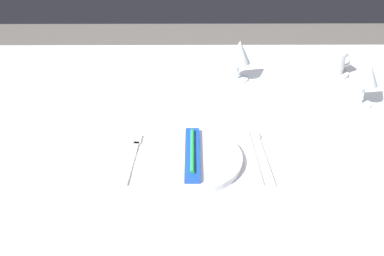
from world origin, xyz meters
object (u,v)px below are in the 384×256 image
toothbrush_package (192,153)px  fork_outer (133,156)px  coffee_cup_left (334,61)px  wine_glass_centre (239,54)px  dinner_knife (253,156)px  spoon_soup (261,150)px  dinner_plate (192,158)px  wine_glass_left (368,76)px

toothbrush_package → fork_outer: toothbrush_package is taller
fork_outer → coffee_cup_left: size_ratio=1.92×
wine_glass_centre → dinner_knife: bearing=-90.8°
spoon_soup → wine_glass_centre: (-0.02, 0.41, 0.09)m
dinner_plate → wine_glass_left: wine_glass_left is taller
fork_outer → coffee_cup_left: 0.81m
toothbrush_package → wine_glass_left: wine_glass_left is taller
toothbrush_package → coffee_cup_left: 0.70m
toothbrush_package → wine_glass_centre: (0.16, 0.45, 0.07)m
dinner_knife → fork_outer: bearing=179.6°
dinner_plate → spoon_soup: (0.18, 0.04, -0.01)m
toothbrush_package → wine_glass_centre: 0.49m
toothbrush_package → spoon_soup: size_ratio=0.92×
wine_glass_centre → coffee_cup_left: bearing=7.3°
dinner_knife → coffee_cup_left: bearing=54.4°
dinner_knife → spoon_soup: bearing=44.5°
wine_glass_centre → spoon_soup: bearing=-87.4°
dinner_knife → spoon_soup: 0.04m
toothbrush_package → fork_outer: 0.15m
fork_outer → spoon_soup: size_ratio=0.89×
dinner_knife → spoon_soup: spoon_soup is taller
toothbrush_package → coffee_cup_left: coffee_cup_left is taller
dinner_plate → dinner_knife: dinner_plate is taller
coffee_cup_left → spoon_soup: bearing=-125.0°
toothbrush_package → dinner_plate: bearing=0.0°
wine_glass_centre → dinner_plate: bearing=-109.4°
dinner_knife → wine_glass_left: size_ratio=1.68×
toothbrush_package → dinner_knife: size_ratio=0.90×
toothbrush_package → coffee_cup_left: size_ratio=1.98×
dinner_plate → dinner_knife: bearing=6.2°
toothbrush_package → wine_glass_left: 0.60m
spoon_soup → coffee_cup_left: 0.56m
fork_outer → dinner_knife: (0.30, -0.00, 0.00)m
fork_outer → wine_glass_left: size_ratio=1.47×
spoon_soup → wine_glass_centre: 0.42m
dinner_knife → wine_glass_centre: bearing=89.2°
dinner_plate → fork_outer: dinner_plate is taller
dinner_plate → wine_glass_centre: 0.49m
dinner_plate → coffee_cup_left: bearing=45.0°
dinner_knife → wine_glass_centre: wine_glass_centre is taller
spoon_soup → dinner_knife: bearing=-135.5°
wine_glass_centre → wine_glass_left: size_ratio=1.02×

